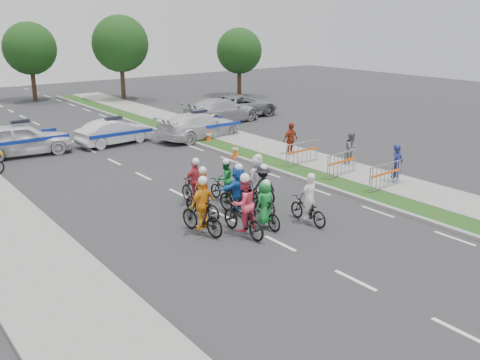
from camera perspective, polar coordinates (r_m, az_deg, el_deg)
ground at (r=16.46m, az=4.29°, el=-6.77°), size 90.00×90.00×0.00m
curb_right at (r=23.15m, az=5.66°, el=0.46°), size 0.20×60.00×0.12m
grass_strip at (r=23.61m, az=6.91°, el=0.74°), size 1.20×60.00×0.11m
sidewalk_right at (r=24.85m, az=9.92°, el=1.45°), size 2.40×60.00×0.13m
sidewalk_left at (r=17.87m, az=-23.11°, el=-5.95°), size 3.00×60.00×0.13m
rider_0 at (r=17.92m, az=7.28°, el=-2.82°), size 0.68×1.75×1.76m
rider_1 at (r=17.39m, az=2.63°, el=-3.07°), size 0.71×1.60×1.67m
rider_2 at (r=16.76m, az=0.35°, el=-3.48°), size 0.86×2.01×2.05m
rider_3 at (r=16.90m, az=-4.07°, el=-3.39°), size 1.03×1.91×1.94m
rider_4 at (r=18.78m, az=2.37°, el=-1.41°), size 1.06×1.81×1.77m
rider_5 at (r=18.43m, az=-0.26°, el=-1.44°), size 1.54×1.83×1.88m
rider_6 at (r=18.30m, az=-4.08°, el=-2.21°), size 0.80×1.85×1.84m
rider_7 at (r=19.72m, az=1.79°, el=-0.39°), size 0.87×1.84×1.87m
rider_8 at (r=19.85m, az=-1.63°, el=-0.57°), size 0.74×1.68×1.67m
rider_9 at (r=19.49m, az=-4.80°, el=-0.74°), size 0.92×1.74×1.81m
police_car_0 at (r=28.66m, az=-22.26°, el=4.05°), size 4.99×2.50×1.63m
police_car_1 at (r=29.72m, az=-13.25°, el=5.01°), size 4.21×1.91×1.34m
police_car_2 at (r=30.41m, az=-4.35°, el=5.81°), size 5.31×2.67×1.48m
civilian_sedan at (r=34.84m, az=-2.01°, el=7.39°), size 5.83×3.15×1.61m
civilian_suv at (r=37.23m, az=0.05°, el=7.96°), size 5.57×2.74×1.52m
spectator_0 at (r=22.71m, az=16.39°, el=1.57°), size 0.65×0.46×1.69m
spectator_1 at (r=25.03m, az=11.81°, el=3.22°), size 0.86×0.70×1.62m
spectator_2 at (r=26.41m, az=5.42°, el=4.30°), size 1.04×0.55×1.69m
barrier_0 at (r=21.83m, az=15.18°, el=0.28°), size 2.02×0.59×1.12m
barrier_1 at (r=23.23m, az=10.79°, el=1.58°), size 2.04×0.70×1.12m
barrier_2 at (r=24.87m, az=6.66°, el=2.79°), size 2.01×0.53×1.12m
cone_0 at (r=26.15m, az=-0.49°, el=3.12°), size 0.40×0.40×0.70m
cone_1 at (r=29.44m, az=-3.36°, el=4.67°), size 0.40×0.40×0.70m
tree_1 at (r=45.47m, az=-12.64°, el=13.99°), size 4.55×4.55×6.82m
tree_2 at (r=46.69m, az=-0.08°, el=13.59°), size 3.85×3.85×5.77m
tree_4 at (r=47.15m, az=-21.52°, el=12.91°), size 4.20×4.20×6.30m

